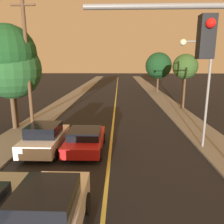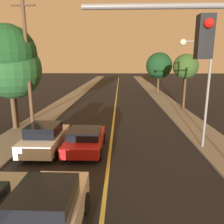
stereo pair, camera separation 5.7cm
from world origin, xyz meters
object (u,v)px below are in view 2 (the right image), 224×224
utility_pole_left (28,65)px  tree_left_near (11,69)px  car_outer_lane_second (45,138)px  tree_right_near (186,67)px  car_near_lane_front (47,214)px  streetlamp_right (201,78)px  car_near_lane_second (85,139)px  tree_left_far (8,53)px  tree_right_far (159,66)px

utility_pole_left → tree_left_near: bearing=150.2°
car_outer_lane_second → tree_right_near: tree_right_near is taller
car_near_lane_front → tree_left_near: size_ratio=0.60×
streetlamp_right → tree_left_near: bearing=164.4°
car_outer_lane_second → streetlamp_right: (8.62, 0.78, 3.30)m
car_near_lane_second → utility_pole_left: size_ratio=0.45×
car_near_lane_front → streetlamp_right: bearing=48.1°
utility_pole_left → tree_right_near: size_ratio=1.58×
car_near_lane_front → tree_left_near: (-5.87, 10.54, 3.58)m
streetlamp_right → tree_left_far: (-12.25, 3.15, 1.45)m
utility_pole_left → tree_left_near: utility_pole_left is taller
car_outer_lane_second → streetlamp_right: size_ratio=0.65×
tree_left_far → tree_right_far: tree_left_far is taller
car_near_lane_second → tree_right_far: 25.79m
car_near_lane_front → tree_right_far: (8.14, 30.72, 3.53)m
utility_pole_left → tree_right_near: 15.57m
tree_left_near → tree_right_far: 24.56m
utility_pole_left → car_near_lane_second: bearing=-36.0°
tree_right_near → tree_right_far: size_ratio=0.89×
tree_left_far → tree_right_near: size_ratio=1.30×
car_near_lane_second → car_near_lane_front: bearing=-90.0°
streetlamp_right → car_near_lane_front: bearing=-131.9°
car_near_lane_second → tree_right_far: bearing=71.4°
streetlamp_right → tree_left_far: 12.73m
car_near_lane_second → tree_left_far: bearing=147.5°
car_outer_lane_second → tree_left_near: size_ratio=0.61×
tree_left_far → tree_right_near: tree_left_far is taller
car_near_lane_second → streetlamp_right: streetlamp_right is taller
utility_pole_left → tree_right_near: (12.99, 8.58, -0.33)m
tree_right_near → tree_right_far: 12.53m
car_near_lane_front → tree_right_near: bearing=64.4°
streetlamp_right → tree_right_far: (1.75, 23.60, 0.31)m
tree_left_far → utility_pole_left: bearing=-22.0°
car_near_lane_second → car_outer_lane_second: bearing=-175.4°
car_outer_lane_second → tree_left_far: size_ratio=0.53×
utility_pole_left → tree_right_far: bearing=59.6°
car_near_lane_front → tree_right_near: size_ratio=0.68×
car_near_lane_front → car_near_lane_second: size_ratio=0.96×
car_near_lane_front → streetlamp_right: 10.10m
tree_left_near → tree_right_near: tree_left_near is taller
tree_left_near → car_near_lane_front: bearing=-60.9°
utility_pole_left → tree_left_far: (-1.61, 0.65, 0.77)m
car_near_lane_second → utility_pole_left: (-4.25, 3.09, 4.10)m
utility_pole_left → tree_right_far: size_ratio=1.41×
car_near_lane_front → streetlamp_right: streetlamp_right is taller
utility_pole_left → tree_left_near: 1.89m
tree_left_far → tree_right_near: (14.60, 7.93, -1.11)m
car_near_lane_second → tree_left_far: (-5.87, 3.74, 4.87)m
tree_left_near → tree_right_far: (14.01, 20.17, -0.05)m
car_outer_lane_second → tree_right_far: 26.73m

